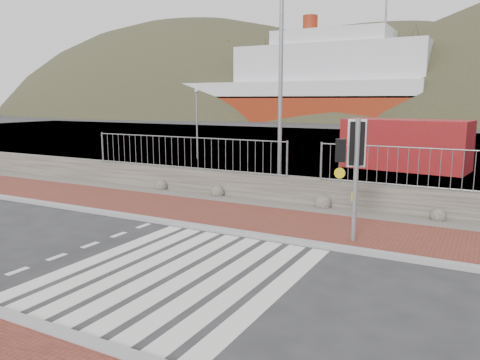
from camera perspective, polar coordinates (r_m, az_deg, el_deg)
The scene contains 14 objects.
ground at distance 9.85m, azimuth -7.47°, elevation -11.18°, with size 220.00×220.00×0.00m, color #28282B.
sidewalk_far at distance 13.56m, azimuth 3.69°, elevation -5.06°, with size 40.00×3.00×0.08m, color brown.
kerb_near at distance 7.81m, azimuth -21.01°, elevation -17.21°, with size 40.00×0.25×0.12m, color gray.
kerb_far at distance 12.26m, azimuth 0.76°, elevation -6.61°, with size 40.00×0.25×0.12m, color gray.
zebra_crossing at distance 9.84m, azimuth -7.48°, elevation -11.15°, with size 4.62×5.60×0.01m.
gravel_strip at distance 15.35m, azimuth 6.80°, elevation -3.38°, with size 40.00×1.50×0.06m, color #59544C.
stone_wall at distance 16.00m, azimuth 7.88°, elevation -1.33°, with size 40.00×0.60×0.90m, color #4A463D.
railing at distance 15.65m, azimuth 7.81°, elevation 3.50°, with size 18.07×0.07×1.22m.
quay at distance 35.92m, azimuth 19.44°, elevation 3.62°, with size 120.00×40.00×0.50m, color #4C4C4F.
water at distance 70.63m, azimuth 23.91°, elevation 6.11°, with size 220.00×50.00×0.05m, color #3F4C54.
ferry at distance 81.14m, azimuth 6.57°, elevation 11.03°, with size 50.00×16.00×20.00m.
traffic_signal_far at distance 11.51m, azimuth 13.84°, elevation 3.09°, with size 0.76×0.45×3.07m.
streetlight at distance 16.90m, azimuth 5.45°, elevation 13.92°, with size 1.79×0.28×8.43m.
shipping_container at distance 25.22m, azimuth 19.50°, elevation 4.10°, with size 6.03×2.51×2.51m, color #9F1C11.
Camera 1 is at (5.41, -7.44, 3.51)m, focal length 35.00 mm.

